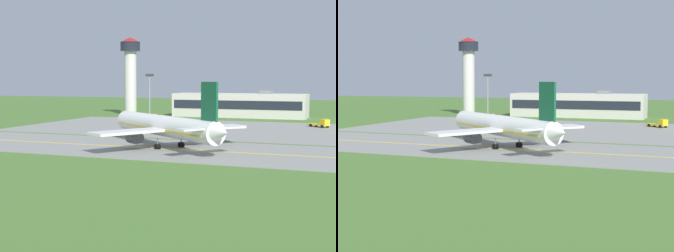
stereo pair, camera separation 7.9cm
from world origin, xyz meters
TOP-DOWN VIEW (x-y plane):
  - ground_plane at (0.00, 0.00)m, footprint 500.00×500.00m
  - taxiway_strip at (0.00, 0.00)m, footprint 240.00×28.00m
  - apron_pad at (10.00, 42.00)m, footprint 140.00×52.00m
  - taxiway_centreline at (0.00, 0.00)m, footprint 220.00×0.60m
  - airplane_lead at (-5.88, 1.83)m, footprint 33.36×29.29m
  - service_truck_baggage at (-30.37, 53.44)m, footprint 2.50×6.06m
  - service_truck_fuel at (18.68, 55.11)m, footprint 6.22×5.68m
  - terminal_building at (-11.52, 87.01)m, footprint 46.27×12.80m
  - control_tower at (-50.91, 80.66)m, footprint 7.60×7.60m
  - apron_light_mast at (-28.35, 46.17)m, footprint 2.40×0.50m

SIDE VIEW (x-z plane):
  - ground_plane at x=0.00m, z-range 0.00..0.00m
  - taxiway_strip at x=0.00m, z-range 0.00..0.10m
  - apron_pad at x=10.00m, z-range 0.00..0.10m
  - taxiway_centreline at x=0.00m, z-range 0.10..0.11m
  - service_truck_fuel at x=18.68m, z-range -0.11..2.48m
  - service_truck_baggage at x=-30.37m, z-range 0.21..2.86m
  - terminal_building at x=-11.52m, z-range -0.58..8.80m
  - airplane_lead at x=-5.88m, z-range -2.22..10.48m
  - apron_light_mast at x=-28.35m, z-range 1.98..16.68m
  - control_tower at x=-50.91m, z-range 2.83..31.27m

